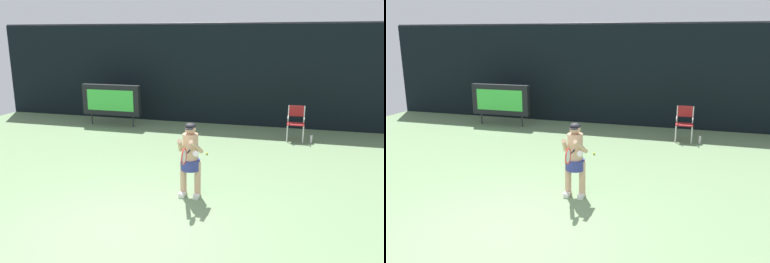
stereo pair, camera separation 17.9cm
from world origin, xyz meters
TOP-DOWN VIEW (x-y plane):
  - ground at (0.00, -0.19)m, footprint 18.00×22.00m
  - backdrop_screen at (0.00, 8.50)m, footprint 18.00×0.12m
  - scoreboard at (-3.71, 7.13)m, footprint 2.20×0.21m
  - umpire_chair at (2.76, 6.83)m, footprint 0.52×0.44m
  - water_bottle at (3.24, 6.62)m, footprint 0.07×0.07m
  - tennis_player at (0.74, 1.79)m, footprint 0.53×0.60m
  - tennis_racket at (0.77, 1.28)m, footprint 0.03×0.60m
  - tennis_ball_loose at (0.43, 4.60)m, footprint 0.07×0.07m

SIDE VIEW (x-z plane):
  - ground at x=0.00m, z-range -0.02..0.00m
  - tennis_ball_loose at x=0.43m, z-range 0.00..0.07m
  - water_bottle at x=3.24m, z-range -0.01..0.26m
  - umpire_chair at x=2.76m, z-range 0.08..1.16m
  - tennis_player at x=0.74m, z-range 0.08..1.62m
  - scoreboard at x=-3.71m, z-range 0.20..1.70m
  - tennis_racket at x=0.77m, z-range 0.86..1.18m
  - backdrop_screen at x=0.00m, z-range -0.02..3.64m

